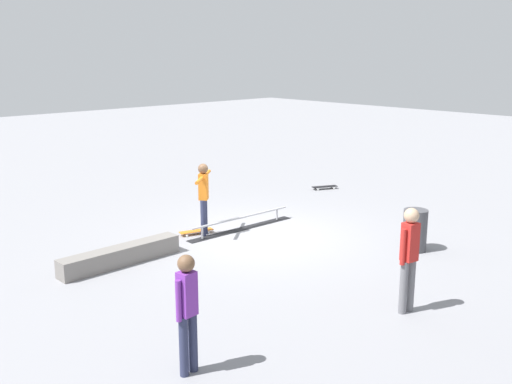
{
  "coord_description": "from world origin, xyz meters",
  "views": [
    {
      "loc": [
        8.99,
        9.39,
        4.13
      ],
      "look_at": [
        -0.06,
        -0.21,
        1.0
      ],
      "focal_mm": 41.52,
      "sensor_mm": 36.0,
      "label": 1
    }
  ],
  "objects": [
    {
      "name": "skateboard_main",
      "position": [
        0.97,
        -1.13,
        0.07
      ],
      "size": [
        0.82,
        0.41,
        0.09
      ],
      "rotation": [
        0.0,
        0.0,
        2.87
      ],
      "color": "orange",
      "rests_on": "ground_plane"
    },
    {
      "name": "bystander_purple_shirt",
      "position": [
        4.8,
        3.66,
        0.93
      ],
      "size": [
        0.37,
        0.22,
        1.64
      ],
      "rotation": [
        0.0,
        0.0,
        0.11
      ],
      "color": "#2D3351",
      "rests_on": "ground_plane"
    },
    {
      "name": "bystander_red_shirt",
      "position": [
        1.07,
        4.56,
        0.99
      ],
      "size": [
        0.4,
        0.24,
        1.75
      ],
      "rotation": [
        0.0,
        0.0,
        3.01
      ],
      "color": "slate",
      "rests_on": "ground_plane"
    },
    {
      "name": "skater_main",
      "position": [
        0.88,
        -0.95,
        0.98
      ],
      "size": [
        1.09,
        0.92,
        1.68
      ],
      "rotation": [
        0.0,
        0.0,
        3.83
      ],
      "color": "#2D3351",
      "rests_on": "ground_plane"
    },
    {
      "name": "skate_ledge",
      "position": [
        3.3,
        -0.56,
        0.18
      ],
      "size": [
        2.59,
        0.41,
        0.37
      ],
      "primitive_type": "cube",
      "rotation": [
        0.0,
        0.0,
        0.01
      ],
      "color": "gray",
      "rests_on": "ground_plane"
    },
    {
      "name": "loose_skateboard_black",
      "position": [
        -4.77,
        -2.1,
        0.07
      ],
      "size": [
        0.81,
        0.52,
        0.09
      ],
      "rotation": [
        0.0,
        0.0,
        5.85
      ],
      "color": "black",
      "rests_on": "ground_plane"
    },
    {
      "name": "ground_plane",
      "position": [
        0.0,
        0.0,
        0.0
      ],
      "size": [
        60.0,
        60.0,
        0.0
      ],
      "primitive_type": "plane",
      "color": "gray"
    },
    {
      "name": "grind_rail",
      "position": [
        -0.06,
        -0.71,
        0.14
      ],
      "size": [
        3.08,
        0.33,
        0.32
      ],
      "rotation": [
        0.0,
        0.0,
        -0.03
      ],
      "color": "black",
      "rests_on": "ground_plane"
    },
    {
      "name": "trash_bin",
      "position": [
        -1.71,
        2.97,
        0.45
      ],
      "size": [
        0.51,
        0.51,
        0.89
      ],
      "primitive_type": "cylinder",
      "color": "#47474C",
      "rests_on": "ground_plane"
    }
  ]
}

